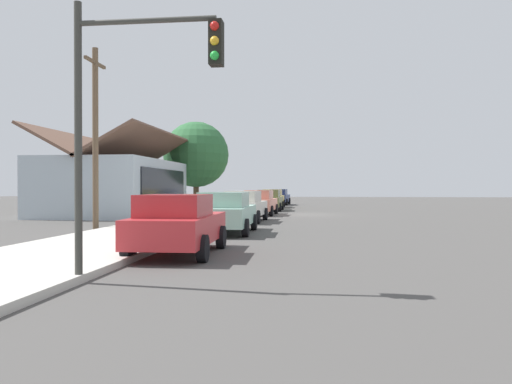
# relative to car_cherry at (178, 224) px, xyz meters

# --- Properties ---
(ground_plane) EXTENTS (120.00, 120.00, 0.00)m
(ground_plane) POSITION_rel_car_cherry_xyz_m (19.63, -2.81, -0.81)
(ground_plane) COLOR #4C4947
(sidewalk_curb) EXTENTS (60.00, 4.20, 0.16)m
(sidewalk_curb) POSITION_rel_car_cherry_xyz_m (19.63, 2.79, -0.73)
(sidewalk_curb) COLOR beige
(sidewalk_curb) RESTS_ON ground
(car_cherry) EXTENTS (4.35, 2.12, 1.59)m
(car_cherry) POSITION_rel_car_cherry_xyz_m (0.00, 0.00, 0.00)
(car_cherry) COLOR red
(car_cherry) RESTS_ON ground
(car_seafoam) EXTENTS (4.69, 2.14, 1.59)m
(car_seafoam) POSITION_rel_car_cherry_xyz_m (6.07, -0.17, 0.00)
(car_seafoam) COLOR #9ED1BC
(car_seafoam) RESTS_ON ground
(car_ivory) EXTENTS (4.71, 2.04, 1.59)m
(car_ivory) POSITION_rel_car_cherry_xyz_m (12.45, -0.01, 0.00)
(car_ivory) COLOR silver
(car_ivory) RESTS_ON ground
(car_coral) EXTENTS (4.58, 2.10, 1.59)m
(car_coral) POSITION_rel_car_cherry_xyz_m (18.66, -0.10, 0.00)
(car_coral) COLOR #EA8C75
(car_coral) RESTS_ON ground
(car_olive) EXTENTS (4.76, 2.01, 1.59)m
(car_olive) POSITION_rel_car_cherry_xyz_m (24.70, -0.16, 0.00)
(car_olive) COLOR olive
(car_olive) RESTS_ON ground
(car_mustard) EXTENTS (4.66, 1.96, 1.59)m
(car_mustard) POSITION_rel_car_cherry_xyz_m (30.42, 0.05, 0.00)
(car_mustard) COLOR gold
(car_mustard) RESTS_ON ground
(car_navy) EXTENTS (4.75, 2.15, 1.59)m
(car_navy) POSITION_rel_car_cherry_xyz_m (36.82, -0.03, 0.00)
(car_navy) COLOR navy
(car_navy) RESTS_ON ground
(storefront_building) EXTENTS (11.46, 6.82, 5.38)m
(storefront_building) POSITION_rel_car_cherry_xyz_m (17.80, 9.17, 1.09)
(storefront_building) COLOR #ADBCC6
(storefront_building) RESTS_ON ground
(shade_tree) EXTENTS (5.19, 5.19, 6.98)m
(shade_tree) POSITION_rel_car_cherry_xyz_m (25.60, 5.77, 3.56)
(shade_tree) COLOR brown
(shade_tree) RESTS_ON ground
(traffic_light_main) EXTENTS (0.37, 2.79, 5.20)m
(traffic_light_main) POSITION_rel_car_cherry_xyz_m (-3.93, -0.27, 2.68)
(traffic_light_main) COLOR #383833
(traffic_light_main) RESTS_ON ground
(utility_pole_wooden) EXTENTS (1.80, 0.24, 7.50)m
(utility_pole_wooden) POSITION_rel_car_cherry_xyz_m (6.72, 5.39, 3.11)
(utility_pole_wooden) COLOR brown
(utility_pole_wooden) RESTS_ON ground
(fire_hydrant_red) EXTENTS (0.22, 0.22, 0.71)m
(fire_hydrant_red) POSITION_rel_car_cherry_xyz_m (5.82, 1.39, -0.32)
(fire_hydrant_red) COLOR red
(fire_hydrant_red) RESTS_ON sidewalk_curb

